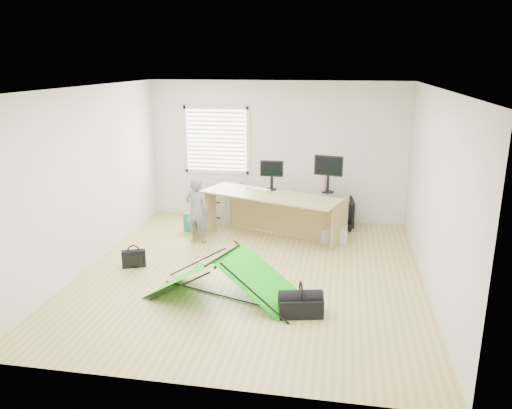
% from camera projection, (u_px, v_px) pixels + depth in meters
% --- Properties ---
extents(ground, '(5.50, 5.50, 0.00)m').
position_uv_depth(ground, '(251.00, 273.00, 7.46)').
color(ground, tan).
rests_on(ground, ground).
extents(back_wall, '(5.00, 0.02, 2.70)m').
position_uv_depth(back_wall, '(277.00, 152.00, 9.69)').
color(back_wall, silver).
rests_on(back_wall, ground).
extents(window, '(1.20, 0.06, 1.20)m').
position_uv_depth(window, '(216.00, 140.00, 9.79)').
color(window, silver).
rests_on(window, back_wall).
extents(radiator, '(1.00, 0.12, 0.60)m').
position_uv_depth(radiator, '(217.00, 195.00, 10.06)').
color(radiator, silver).
rests_on(radiator, back_wall).
extents(desk, '(2.55, 1.54, 0.83)m').
position_uv_depth(desk, '(270.00, 218.00, 8.71)').
color(desk, tan).
rests_on(desk, ground).
extents(filing_cabinet, '(0.48, 0.59, 0.63)m').
position_uv_depth(filing_cabinet, '(221.00, 206.00, 9.76)').
color(filing_cabinet, '#ACAEB2').
rests_on(filing_cabinet, ground).
extents(monitor_left, '(0.41, 0.09, 0.39)m').
position_uv_depth(monitor_left, '(272.00, 179.00, 8.87)').
color(monitor_left, black).
rests_on(monitor_left, desk).
extents(monitor_right, '(0.51, 0.23, 0.48)m').
position_uv_depth(monitor_right, '(328.00, 179.00, 8.68)').
color(monitor_right, black).
rests_on(monitor_right, desk).
extents(keyboard, '(0.48, 0.33, 0.02)m').
position_uv_depth(keyboard, '(258.00, 189.00, 8.93)').
color(keyboard, beige).
rests_on(keyboard, desk).
extents(thermos, '(0.10, 0.10, 0.27)m').
position_uv_depth(thermos, '(324.00, 184.00, 8.74)').
color(thermos, '#B26473').
rests_on(thermos, desk).
extents(office_chair, '(0.66, 0.68, 0.57)m').
position_uv_depth(office_chair, '(337.00, 213.00, 9.44)').
color(office_chair, black).
rests_on(office_chair, ground).
extents(person, '(0.45, 0.32, 1.16)m').
position_uv_depth(person, '(197.00, 210.00, 8.56)').
color(person, slate).
rests_on(person, ground).
extents(kite, '(2.12, 1.43, 0.60)m').
position_uv_depth(kite, '(223.00, 276.00, 6.60)').
color(kite, '#18CD13').
rests_on(kite, ground).
extents(storage_crate, '(0.45, 0.32, 0.25)m').
position_uv_depth(storage_crate, '(334.00, 234.00, 8.74)').
color(storage_crate, silver).
rests_on(storage_crate, ground).
extents(tote_bag, '(0.30, 0.15, 0.35)m').
position_uv_depth(tote_bag, '(192.00, 222.00, 9.24)').
color(tote_bag, '#1E8676').
rests_on(tote_bag, ground).
extents(laptop_bag, '(0.37, 0.24, 0.27)m').
position_uv_depth(laptop_bag, '(134.00, 259.00, 7.64)').
color(laptop_bag, black).
rests_on(laptop_bag, ground).
extents(white_box, '(0.13, 0.13, 0.10)m').
position_uv_depth(white_box, '(200.00, 264.00, 7.64)').
color(white_box, silver).
rests_on(white_box, ground).
extents(duffel_bag, '(0.59, 0.39, 0.24)m').
position_uv_depth(duffel_bag, '(301.00, 306.00, 6.19)').
color(duffel_bag, black).
rests_on(duffel_bag, ground).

